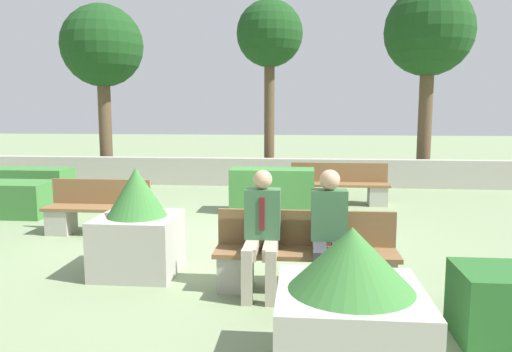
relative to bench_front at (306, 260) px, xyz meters
The scene contains 15 objects.
ground_plane 2.33m from the bench_front, 118.75° to the left, with size 60.00×60.00×0.00m, color gray.
perimeter_wall 7.40m from the bench_front, 98.63° to the left, with size 14.80×0.30×0.70m.
bench_front is the anchor object (origin of this frame).
bench_left_side 5.03m from the bench_front, 81.80° to the left, with size 2.00×0.49×0.84m.
bench_right_side 3.90m from the bench_front, 146.51° to the left, with size 1.61×0.49×0.84m.
person_seated_man 0.63m from the bench_front, 163.12° to the right, with size 0.38×0.64×1.31m.
person_seated_woman 0.49m from the bench_front, 30.00° to the right, with size 0.38×0.64×1.33m.
hedge_block_mid_left 6.31m from the bench_front, 148.49° to the left, with size 1.46×0.84×0.62m.
hedge_block_mid_right 4.08m from the bench_front, 98.61° to the left, with size 1.57×0.67×0.84m.
hedge_block_far_left 7.67m from the bench_front, 140.56° to the left, with size 1.77×0.76×0.69m.
planter_corner_left 1.81m from the bench_front, 80.01° to the right, with size 1.06×1.06×1.13m.
planter_corner_right 2.04m from the bench_front, 169.45° to the left, with size 0.93×0.93×1.28m.
tree_leftmost 10.20m from the bench_front, 124.22° to the left, with size 2.18×2.18×4.73m.
tree_center_left 8.72m from the bench_front, 96.69° to the left, with size 1.72×1.72×4.74m.
tree_center_right 9.51m from the bench_front, 69.13° to the left, with size 2.29×2.29×5.08m.
Camera 1 is at (1.06, -7.29, 1.96)m, focal length 35.00 mm.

